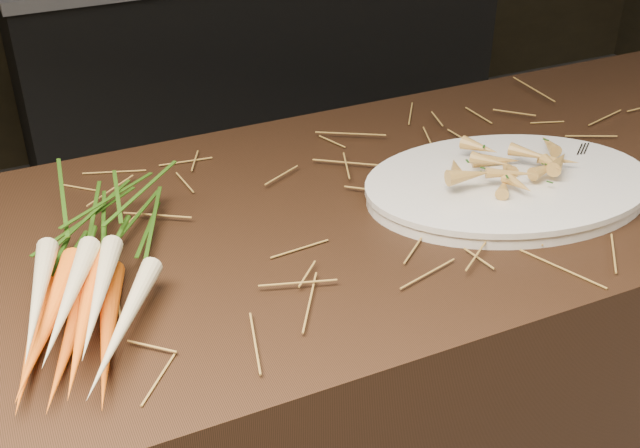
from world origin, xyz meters
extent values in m
cube|color=black|center=(0.00, 0.30, 0.45)|extent=(2.40, 0.70, 0.90)
cube|color=black|center=(0.30, 2.18, 0.40)|extent=(1.80, 0.60, 0.80)
cone|color=orange|center=(-0.73, 0.16, 0.92)|extent=(0.11, 0.27, 0.03)
cone|color=orange|center=(-0.69, 0.15, 0.92)|extent=(0.13, 0.26, 0.03)
cone|color=orange|center=(-0.65, 0.13, 0.92)|extent=(0.10, 0.27, 0.03)
cone|color=orange|center=(-0.72, 0.15, 0.94)|extent=(0.14, 0.26, 0.03)
cone|color=orange|center=(-0.68, 0.13, 0.94)|extent=(0.12, 0.27, 0.03)
cone|color=beige|center=(-0.72, 0.17, 0.97)|extent=(0.09, 0.25, 0.04)
cone|color=beige|center=(-0.69, 0.15, 0.97)|extent=(0.12, 0.24, 0.04)
cone|color=beige|center=(-0.65, 0.14, 0.97)|extent=(0.11, 0.25, 0.04)
cone|color=beige|center=(-0.64, 0.11, 0.94)|extent=(0.15, 0.23, 0.03)
ellipsoid|color=#366513|center=(-0.61, 0.36, 0.95)|extent=(0.23, 0.27, 0.09)
cube|color=silver|center=(0.16, 0.18, 0.93)|extent=(0.14, 0.12, 0.00)
camera|label=1|loc=(-0.73, -0.66, 1.55)|focal=45.00mm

